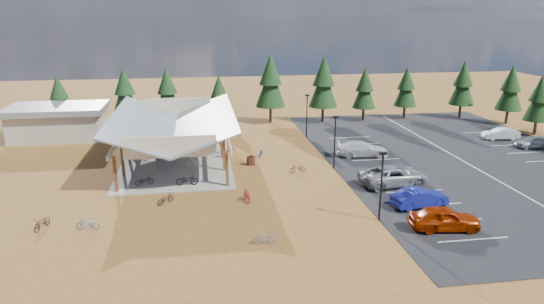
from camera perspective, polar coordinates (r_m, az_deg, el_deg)
The scene contains 43 objects.
ground at distance 43.90m, azimuth 1.68°, elevation -3.08°, with size 140.00×140.00×0.00m, color brown.
asphalt_lot at distance 52.92m, azimuth 21.18°, elevation -0.77°, with size 27.00×44.00×0.04m, color black.
concrete_pad at distance 49.94m, azimuth -11.16°, elevation -0.90°, with size 10.60×18.60×0.10m, color gray.
bike_pavilion at distance 48.97m, azimuth -11.40°, elevation 3.32°, with size 11.65×19.40×4.97m.
outbuilding at distance 62.25m, azimuth -23.89°, elevation 3.30°, with size 11.00×7.00×3.90m.
lamp_post_0 at distance 35.15m, azimuth 12.75°, elevation -3.39°, with size 0.50×0.25×5.14m.
lamp_post_1 at distance 46.00m, azimuth 7.40°, elevation 1.58°, with size 0.50×0.25×5.14m.
lamp_post_2 at distance 57.31m, azimuth 4.12°, elevation 4.62°, with size 0.50×0.25×5.14m.
trash_bin_0 at distance 47.41m, azimuth -2.34°, elevation -1.02°, with size 0.60×0.60×0.90m, color #3F2216.
trash_bin_1 at distance 47.42m, azimuth -2.65°, elevation -1.02°, with size 0.60×0.60×0.90m, color #3F2216.
pine_0 at distance 66.74m, azimuth -23.76°, elevation 6.04°, with size 2.97×2.97×6.93m.
pine_1 at distance 64.60m, azimuth -16.94°, elevation 6.87°, with size 3.33×3.33×7.75m.
pine_2 at distance 64.10m, azimuth -12.22°, elevation 7.09°, with size 3.29×3.29×7.66m.
pine_3 at distance 63.50m, azimuth -6.25°, elevation 6.70°, with size 2.85×2.85×6.64m.
pine_4 at distance 64.49m, azimuth -0.18°, elevation 8.37°, with size 3.95×3.95×9.21m.
pine_5 at distance 65.00m, azimuth 6.09°, elevation 8.20°, with size 3.84×3.84×8.96m.
pine_6 at distance 67.07m, azimuth 10.84°, elevation 7.41°, with size 3.16×3.16×7.36m.
pine_7 at distance 69.84m, azimuth 15.50°, elevation 7.42°, with size 3.13×3.13×7.29m.
pine_8 at distance 72.42m, azimuth 21.55°, elevation 7.55°, with size 3.45×3.45×8.04m.
pine_12 at distance 66.40m, azimuth 28.96°, elevation 5.54°, with size 3.14×3.14×7.32m.
pine_13 at distance 71.19m, azimuth 26.27°, elevation 6.77°, with size 3.37×3.37×7.86m.
bike_0 at distance 43.16m, azimuth -14.82°, elevation -3.27°, with size 0.54×1.55×0.81m, color black.
bike_1 at distance 47.01m, azimuth -12.43°, elevation -1.39°, with size 0.45×1.60×0.96m, color gray.
bike_2 at distance 50.08m, azimuth -14.04°, elevation -0.42°, with size 0.62×1.77×0.93m, color navy.
bike_3 at distance 55.33m, azimuth -12.90°, elevation 1.26°, with size 0.45×1.61×0.97m, color maroon.
bike_4 at distance 42.32m, azimuth -9.99°, elevation -3.25°, with size 0.64×1.85×0.97m, color black.
bike_5 at distance 47.04m, azimuth -9.13°, elevation -1.19°, with size 0.46×1.62×0.97m, color #94959B.
bike_6 at distance 51.45m, azimuth -7.07°, elevation 0.41°, with size 0.63×1.80×0.94m, color #252898.
bike_7 at distance 54.25m, azimuth -10.26°, elevation 1.11°, with size 0.45×1.59×0.96m, color maroon.
bike_8 at distance 37.47m, azimuth -25.43°, elevation -7.50°, with size 0.62×1.78×0.94m, color black.
bike_10 at distance 36.10m, azimuth -20.86°, elevation -7.92°, with size 0.56×1.61×0.85m, color navy.
bike_11 at distance 38.57m, azimuth -2.98°, elevation -5.08°, with size 0.49×1.75×1.05m, color maroon.
bike_12 at distance 38.97m, azimuth -12.43°, elevation -5.41°, with size 0.55×1.57×0.83m, color black.
bike_13 at distance 31.83m, azimuth -0.81°, elevation -10.03°, with size 0.43×1.54×0.92m, color gray.
bike_14 at distance 50.03m, azimuth -1.29°, elevation -0.06°, with size 0.61×1.76×0.92m, color navy.
bike_15 at distance 51.22m, azimuth -5.08°, elevation 0.31°, with size 0.46×1.64×0.99m, color maroon.
bike_16 at distance 45.29m, azimuth 3.04°, elevation -1.91°, with size 0.56×1.60×0.84m, color black.
car_0 at distance 35.64m, azimuth 19.63°, elevation -7.36°, with size 1.92×4.76×1.62m, color #952400.
car_1 at distance 39.01m, azimuth 16.97°, elevation -5.16°, with size 1.56×4.46×1.47m, color navy.
car_2 at distance 43.13m, azimuth 14.11°, elevation -2.71°, with size 2.78×6.03×1.67m, color gray.
car_3 at distance 50.92m, azimuth 10.56°, elevation 0.36°, with size 2.15×5.30×1.54m, color silver.
car_8 at distance 60.48m, azimuth 28.34°, elevation 1.08°, with size 1.56×3.87×1.32m, color #A9ADB2.
car_9 at distance 62.66m, azimuth 25.31°, elevation 1.96°, with size 1.42×4.07×1.34m, color white.
Camera 1 is at (-7.54, -40.70, 14.63)m, focal length 32.00 mm.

